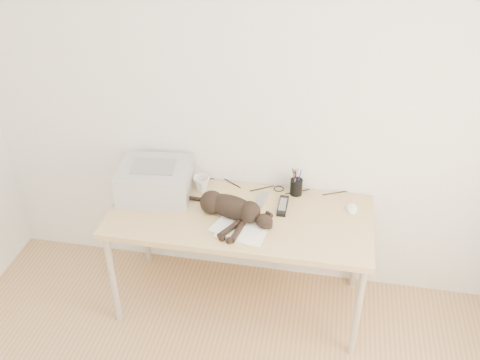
% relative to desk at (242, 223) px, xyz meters
% --- Properties ---
extents(wall_back, '(3.50, 0.00, 3.50)m').
position_rel_desk_xyz_m(wall_back, '(0.00, 0.27, 0.69)').
color(wall_back, white).
rests_on(wall_back, floor).
extents(desk, '(1.60, 0.70, 0.74)m').
position_rel_desk_xyz_m(desk, '(0.00, 0.00, 0.00)').
color(desk, tan).
rests_on(desk, floor).
extents(printer, '(0.49, 0.43, 0.21)m').
position_rel_desk_xyz_m(printer, '(-0.57, 0.03, 0.23)').
color(printer, '#A2A2A7').
rests_on(printer, desk).
extents(papers, '(0.35, 0.28, 0.01)m').
position_rel_desk_xyz_m(papers, '(0.03, -0.24, 0.14)').
color(papers, white).
rests_on(papers, desk).
extents(cat, '(0.62, 0.42, 0.15)m').
position_rel_desk_xyz_m(cat, '(-0.06, -0.12, 0.20)').
color(cat, black).
rests_on(cat, desk).
extents(mug, '(0.13, 0.13, 0.10)m').
position_rel_desk_xyz_m(mug, '(-0.29, 0.13, 0.18)').
color(mug, silver).
rests_on(mug, desk).
extents(pen_cup, '(0.08, 0.08, 0.20)m').
position_rel_desk_xyz_m(pen_cup, '(0.31, 0.19, 0.19)').
color(pen_cup, black).
rests_on(pen_cup, desk).
extents(remote_grey, '(0.07, 0.17, 0.02)m').
position_rel_desk_xyz_m(remote_grey, '(0.11, 0.08, 0.14)').
color(remote_grey, gray).
rests_on(remote_grey, desk).
extents(remote_black, '(0.06, 0.20, 0.02)m').
position_rel_desk_xyz_m(remote_black, '(0.25, 0.03, 0.14)').
color(remote_black, black).
rests_on(remote_black, desk).
extents(mouse, '(0.08, 0.12, 0.04)m').
position_rel_desk_xyz_m(mouse, '(0.67, 0.09, 0.15)').
color(mouse, white).
rests_on(mouse, desk).
extents(cable_tangle, '(1.36, 0.07, 0.01)m').
position_rel_desk_xyz_m(cable_tangle, '(0.00, 0.22, 0.14)').
color(cable_tangle, black).
rests_on(cable_tangle, desk).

